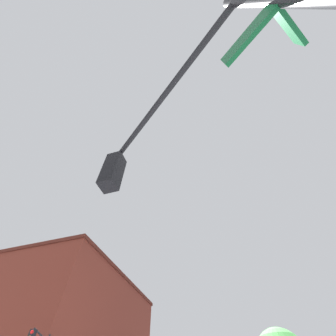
{
  "coord_description": "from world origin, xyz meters",
  "views": [
    {
      "loc": [
        -7.35,
        -5.87,
        1.42
      ],
      "look_at": [
        -5.77,
        -5.38,
        3.5
      ],
      "focal_mm": 21.64,
      "sensor_mm": 36.0,
      "label": 1
    }
  ],
  "objects": [
    {
      "name": "traffic_signal_near",
      "position": [
        -6.34,
        -5.51,
        3.56
      ],
      "size": [
        2.3,
        3.08,
        5.04
      ],
      "color": "black",
      "rests_on": "ground_plane"
    }
  ]
}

